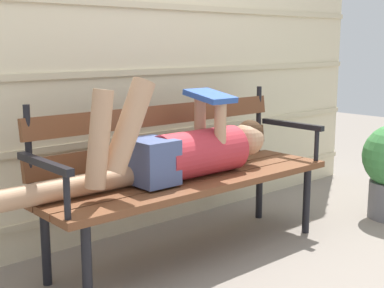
# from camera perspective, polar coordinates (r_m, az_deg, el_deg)

# --- Properties ---
(ground_plane) EXTENTS (12.00, 12.00, 0.00)m
(ground_plane) POSITION_cam_1_polar(r_m,az_deg,el_deg) (2.86, 2.60, -12.87)
(ground_plane) COLOR gray
(house_siding) EXTENTS (4.28, 0.08, 2.34)m
(house_siding) POSITION_cam_1_polar(r_m,az_deg,el_deg) (3.21, -6.82, 11.10)
(house_siding) COLOR beige
(house_siding) RESTS_ON ground
(park_bench) EXTENTS (1.73, 0.51, 0.87)m
(park_bench) POSITION_cam_1_polar(r_m,az_deg,el_deg) (2.89, -0.93, -2.48)
(park_bench) COLOR brown
(park_bench) RESTS_ON ground
(reclining_person) EXTENTS (1.72, 0.26, 0.55)m
(reclining_person) POSITION_cam_1_polar(r_m,az_deg,el_deg) (2.76, -1.46, -0.74)
(reclining_person) COLOR #B72D38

